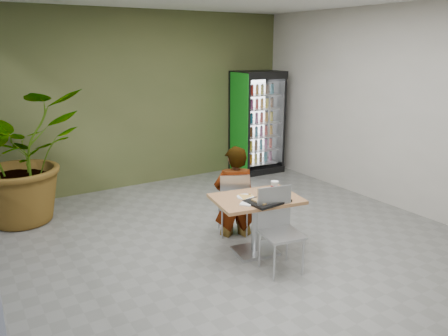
# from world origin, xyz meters

# --- Properties ---
(ground) EXTENTS (7.00, 7.00, 0.00)m
(ground) POSITION_xyz_m (0.00, 0.00, 0.00)
(ground) COLOR slate
(ground) RESTS_ON ground
(room_envelope) EXTENTS (6.00, 7.00, 3.20)m
(room_envelope) POSITION_xyz_m (0.00, 0.00, 1.60)
(room_envelope) COLOR silver
(room_envelope) RESTS_ON ground
(dining_table) EXTENTS (1.16, 0.90, 0.75)m
(dining_table) POSITION_xyz_m (0.06, -0.02, 0.54)
(dining_table) COLOR #AB8249
(dining_table) RESTS_ON ground
(chair_far) EXTENTS (0.53, 0.53, 0.90)m
(chair_far) POSITION_xyz_m (0.11, 0.57, 0.53)
(chair_far) COLOR #ABADB0
(chair_far) RESTS_ON ground
(chair_near) EXTENTS (0.50, 0.51, 0.98)m
(chair_near) POSITION_xyz_m (0.05, -0.46, 0.57)
(chair_near) COLOR #ABADB0
(chair_near) RESTS_ON ground
(seated_woman) EXTENTS (0.68, 0.58, 1.57)m
(seated_woman) POSITION_xyz_m (0.15, 0.61, 0.49)
(seated_woman) COLOR black
(seated_woman) RESTS_ON ground
(pizza_plate) EXTENTS (0.29, 0.22, 0.03)m
(pizza_plate) POSITION_xyz_m (-0.06, 0.06, 0.77)
(pizza_plate) COLOR white
(pizza_plate) RESTS_ON dining_table
(soda_cup) EXTENTS (0.10, 0.10, 0.17)m
(soda_cup) POSITION_xyz_m (0.32, -0.04, 0.83)
(soda_cup) COLOR white
(soda_cup) RESTS_ON dining_table
(napkin_stack) EXTENTS (0.19, 0.19, 0.02)m
(napkin_stack) POSITION_xyz_m (-0.19, -0.16, 0.76)
(napkin_stack) COLOR white
(napkin_stack) RESTS_ON dining_table
(cafeteria_tray) EXTENTS (0.52, 0.40, 0.03)m
(cafeteria_tray) POSITION_xyz_m (0.07, -0.23, 0.76)
(cafeteria_tray) COLOR black
(cafeteria_tray) RESTS_ON dining_table
(beverage_fridge) EXTENTS (0.99, 0.78, 2.08)m
(beverage_fridge) POSITION_xyz_m (2.33, 3.08, 1.04)
(beverage_fridge) COLOR black
(beverage_fridge) RESTS_ON ground
(potted_plant) EXTENTS (2.23, 2.10, 1.98)m
(potted_plant) POSITION_xyz_m (-2.25, 2.72, 0.99)
(potted_plant) COLOR #326E2C
(potted_plant) RESTS_ON ground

